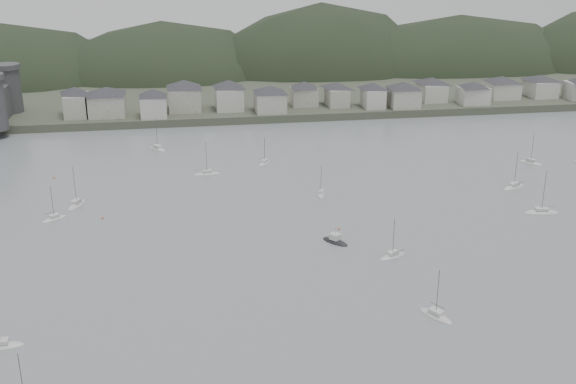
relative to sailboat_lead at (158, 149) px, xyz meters
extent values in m
cube|color=#383D2D|center=(34.07, 154.22, 1.33)|extent=(900.00, 250.00, 3.00)
ellipsoid|color=black|center=(-76.80, 131.16, -10.32)|extent=(138.98, 92.48, 81.13)
ellipsoid|color=black|center=(1.77, 132.08, -10.14)|extent=(132.08, 90.41, 79.74)
ellipsoid|color=black|center=(84.71, 132.15, -12.85)|extent=(133.88, 88.37, 101.41)
ellipsoid|color=black|center=(160.02, 127.13, -10.49)|extent=(165.81, 81.78, 82.55)
cylinder|color=#353537|center=(-57.93, 53.22, 11.33)|extent=(10.00, 10.00, 17.00)
cube|color=#353537|center=(-57.93, 39.22, 8.83)|extent=(3.50, 30.00, 12.00)
cube|color=gray|center=(-30.93, 41.18, 7.12)|extent=(8.34, 12.91, 8.59)
pyramid|color=#2A292E|center=(-30.93, 41.18, 12.92)|extent=(15.78, 15.78, 3.01)
cube|color=gray|center=(-19.25, 40.54, 7.01)|extent=(13.68, 13.35, 8.36)
pyramid|color=#2A292E|center=(-19.25, 40.54, 12.65)|extent=(20.07, 20.07, 2.93)
cube|color=#B8B6AD|center=(-1.51, 35.24, 6.86)|extent=(9.78, 10.20, 8.08)
pyramid|color=#2A292E|center=(-1.51, 35.24, 12.32)|extent=(14.83, 14.83, 2.83)
cube|color=gray|center=(10.55, 44.87, 7.37)|extent=(12.59, 13.33, 9.09)
pyramid|color=#2A292E|center=(10.55, 44.87, 13.51)|extent=(19.24, 19.24, 3.18)
cube|color=#B8B6AD|center=(28.32, 43.32, 7.26)|extent=(10.74, 12.17, 8.87)
pyramid|color=#2A292E|center=(28.32, 43.32, 13.25)|extent=(17.01, 17.01, 3.10)
cube|color=gray|center=(43.99, 36.75, 6.67)|extent=(11.63, 12.09, 7.69)
pyramid|color=#2A292E|center=(43.99, 36.75, 11.86)|extent=(17.61, 17.61, 2.69)
cube|color=gray|center=(59.32, 45.41, 6.55)|extent=(10.37, 9.35, 7.44)
pyramid|color=#2A292E|center=(59.32, 45.41, 11.57)|extent=(14.65, 14.65, 2.60)
cube|color=gray|center=(72.69, 43.01, 6.44)|extent=(8.24, 12.20, 7.22)
pyramid|color=#2A292E|center=(72.69, 43.01, 11.31)|extent=(15.17, 15.17, 2.53)
cube|color=#B8B6AD|center=(86.56, 37.77, 6.56)|extent=(8.06, 10.91, 7.46)
pyramid|color=#2A292E|center=(86.56, 37.77, 11.59)|extent=(14.08, 14.08, 2.61)
cube|color=gray|center=(98.88, 36.28, 6.66)|extent=(11.73, 11.78, 7.66)
pyramid|color=#2A292E|center=(98.88, 36.28, 11.83)|extent=(17.46, 17.46, 2.68)
cube|color=#B8B6AD|center=(114.70, 46.13, 6.49)|extent=(10.19, 13.02, 7.33)
pyramid|color=#2A292E|center=(114.70, 46.13, 11.44)|extent=(17.23, 17.23, 2.57)
cube|color=#B8B6AD|center=(129.61, 37.28, 6.26)|extent=(11.70, 9.81, 6.88)
pyramid|color=#2A292E|center=(129.61, 37.28, 10.90)|extent=(15.97, 15.97, 2.41)
cube|color=#B8B6AD|center=(146.47, 46.13, 6.33)|extent=(12.83, 12.48, 7.00)
pyramid|color=#2A292E|center=(146.47, 46.13, 11.05)|extent=(18.79, 18.79, 2.45)
cube|color=#B8B6AD|center=(164.80, 46.64, 6.31)|extent=(11.07, 13.50, 6.97)
pyramid|color=#2A292E|center=(164.80, 46.64, 11.01)|extent=(18.25, 18.25, 2.44)
ellipsoid|color=beige|center=(0.00, 0.00, -0.12)|extent=(7.10, 8.50, 1.70)
cube|color=beige|center=(0.00, 0.00, 1.02)|extent=(3.23, 3.50, 0.70)
cylinder|color=#3F3F42|center=(0.00, 0.00, 5.33)|extent=(0.12, 0.12, 10.60)
cylinder|color=#3F3F42|center=(-0.88, -1.25, 1.57)|extent=(2.28, 3.18, 0.10)
ellipsoid|color=beige|center=(33.86, -21.91, -0.12)|extent=(5.65, 6.60, 1.33)
cube|color=beige|center=(33.86, -21.91, 0.84)|extent=(2.55, 2.74, 0.70)
cylinder|color=#3F3F42|center=(33.86, -21.91, 4.17)|extent=(0.12, 0.12, 8.30)
cylinder|color=#3F3F42|center=(33.15, -20.95, 1.39)|extent=(1.85, 2.46, 0.10)
ellipsoid|color=beige|center=(52.81, -121.93, -0.12)|extent=(5.88, 7.82, 1.52)
cube|color=beige|center=(52.81, -121.93, 0.94)|extent=(2.77, 3.14, 0.70)
cylinder|color=#3F3F42|center=(52.81, -121.93, 4.78)|extent=(0.12, 0.12, 9.51)
cylinder|color=#3F3F42|center=(53.48, -120.74, 1.49)|extent=(1.78, 3.02, 0.10)
ellipsoid|color=beige|center=(-25.14, -59.93, -0.12)|extent=(6.75, 5.94, 1.37)
cube|color=beige|center=(-25.14, -59.93, 0.86)|extent=(2.82, 2.66, 0.70)
cylinder|color=#3F3F42|center=(-25.14, -59.93, 4.31)|extent=(0.12, 0.12, 8.56)
cylinder|color=#3F3F42|center=(-26.12, -59.17, 1.41)|extent=(2.49, 1.97, 0.10)
ellipsoid|color=beige|center=(-25.42, -119.42, -0.12)|extent=(8.13, 2.78, 1.61)
cube|color=beige|center=(-25.42, -119.42, 0.98)|extent=(2.87, 1.84, 0.70)
ellipsoid|color=beige|center=(45.49, -53.03, -0.12)|extent=(3.35, 6.92, 1.33)
cube|color=beige|center=(45.49, -53.03, 0.84)|extent=(1.88, 2.56, 0.70)
cylinder|color=#3F3F42|center=(45.49, -53.03, 4.17)|extent=(0.12, 0.12, 8.30)
cylinder|color=#3F3F42|center=(45.26, -51.85, 1.39)|extent=(0.67, 2.95, 0.10)
ellipsoid|color=beige|center=(101.33, -56.61, -0.12)|extent=(8.71, 5.73, 1.67)
cube|color=beige|center=(101.33, -56.61, 1.01)|extent=(3.40, 2.83, 0.70)
cylinder|color=#3F3F42|center=(101.33, -56.61, 5.23)|extent=(0.12, 0.12, 10.41)
cylinder|color=#3F3F42|center=(102.71, -57.20, 1.56)|extent=(3.49, 1.57, 0.10)
ellipsoid|color=beige|center=(52.81, -95.45, -0.12)|extent=(7.42, 4.91, 1.42)
cube|color=beige|center=(52.81, -95.45, 0.89)|extent=(2.90, 2.42, 0.70)
cylinder|color=#3F3F42|center=(52.81, -95.45, 4.46)|extent=(0.12, 0.12, 8.88)
cylinder|color=#3F3F42|center=(53.98, -95.96, 1.44)|extent=(2.97, 1.36, 0.10)
ellipsoid|color=beige|center=(-20.72, -50.53, -0.12)|extent=(5.49, 8.99, 1.71)
cube|color=beige|center=(-20.72, -50.53, 1.03)|extent=(2.79, 3.46, 0.70)
cylinder|color=#3F3F42|center=(-20.72, -50.53, 5.38)|extent=(0.12, 0.12, 10.71)
cylinder|color=#3F3F42|center=(-20.19, -51.98, 1.58)|extent=(1.40, 3.66, 0.10)
ellipsoid|color=beige|center=(117.51, -35.79, -0.12)|extent=(6.76, 7.48, 1.53)
cube|color=beige|center=(117.51, -35.79, 0.94)|extent=(3.00, 3.14, 0.70)
cylinder|color=#3F3F42|center=(117.51, -35.79, 4.81)|extent=(0.12, 0.12, 9.58)
cylinder|color=#3F3F42|center=(116.64, -36.85, 1.49)|extent=(2.27, 2.73, 0.10)
ellipsoid|color=beige|center=(15.10, -30.01, -0.12)|extent=(8.13, 3.07, 1.60)
cube|color=beige|center=(15.10, -30.01, 0.97)|extent=(2.90, 1.94, 0.70)
cylinder|color=#3F3F42|center=(15.10, -30.01, 5.01)|extent=(0.12, 0.12, 9.98)
cylinder|color=#3F3F42|center=(13.66, -29.91, 1.52)|extent=(3.59, 0.34, 0.10)
cylinder|color=#3F3F42|center=(-17.91, -137.53, 4.73)|extent=(0.12, 0.12, 9.41)
ellipsoid|color=beige|center=(98.99, -76.35, -0.12)|extent=(9.49, 4.11, 1.84)
cube|color=beige|center=(98.99, -76.35, 1.09)|extent=(3.45, 2.42, 0.70)
cylinder|color=#3F3F42|center=(98.99, -76.35, 5.77)|extent=(0.12, 0.12, 11.48)
cylinder|color=#3F3F42|center=(100.63, -76.14, 1.64)|extent=(4.11, 0.64, 0.10)
ellipsoid|color=black|center=(41.98, -85.47, -0.12)|extent=(6.45, 7.31, 1.59)
cube|color=beige|center=(41.98, -85.47, 1.32)|extent=(2.92, 2.95, 1.40)
cylinder|color=#3F3F42|center=(41.98, -85.47, 2.22)|extent=(0.10, 0.10, 1.20)
sphere|color=#CC6D44|center=(-30.21, -25.76, -0.02)|extent=(0.70, 0.70, 0.70)
sphere|color=#CC6D44|center=(-13.17, -61.11, -0.02)|extent=(0.70, 0.70, 0.70)
sphere|color=#CC6D44|center=(44.69, -78.08, -0.02)|extent=(0.70, 0.70, 0.70)
camera|label=1|loc=(6.87, -228.80, 65.53)|focal=42.80mm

